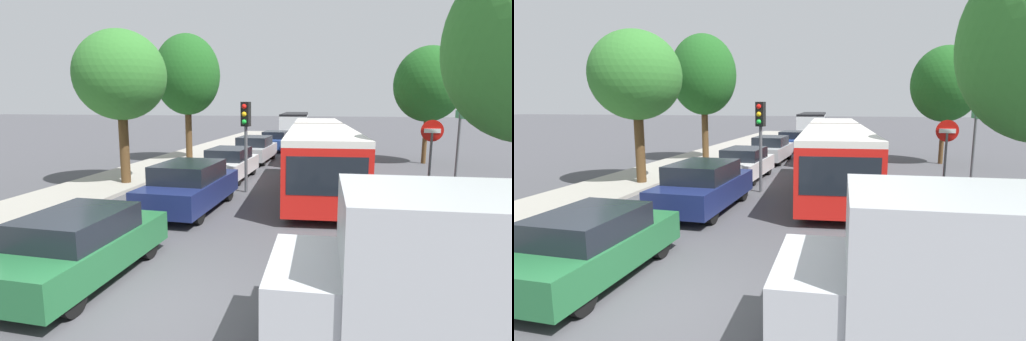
# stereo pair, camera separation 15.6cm
# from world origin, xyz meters

# --- Properties ---
(ground_plane) EXTENTS (200.00, 200.00, 0.00)m
(ground_plane) POSITION_xyz_m (0.00, 0.00, 0.00)
(ground_plane) COLOR #47474C
(kerb_strip_left) EXTENTS (3.20, 45.34, 0.14)m
(kerb_strip_left) POSITION_xyz_m (-6.58, 17.67, 0.07)
(kerb_strip_left) COLOR #9E998E
(kerb_strip_left) RESTS_ON ground
(articulated_bus) EXTENTS (3.79, 16.19, 2.38)m
(articulated_bus) POSITION_xyz_m (1.84, 12.81, 1.38)
(articulated_bus) COLOR red
(articulated_bus) RESTS_ON ground
(city_bus_rear) EXTENTS (3.29, 11.15, 2.37)m
(city_bus_rear) POSITION_xyz_m (-1.95, 35.34, 1.37)
(city_bus_rear) COLOR silver
(city_bus_rear) RESTS_ON ground
(queued_car_green) EXTENTS (1.71, 3.91, 1.35)m
(queued_car_green) POSITION_xyz_m (-1.86, 0.84, 0.68)
(queued_car_green) COLOR #236638
(queued_car_green) RESTS_ON ground
(queued_car_navy) EXTENTS (1.93, 4.42, 1.53)m
(queued_car_navy) POSITION_xyz_m (-1.74, 6.06, 0.77)
(queued_car_navy) COLOR navy
(queued_car_navy) RESTS_ON ground
(queued_car_white) EXTENTS (1.77, 4.07, 1.40)m
(queued_car_white) POSITION_xyz_m (-1.97, 11.34, 0.71)
(queued_car_white) COLOR white
(queued_car_white) RESTS_ON ground
(queued_car_silver) EXTENTS (1.87, 4.28, 1.48)m
(queued_car_silver) POSITION_xyz_m (-2.03, 16.76, 0.75)
(queued_car_silver) COLOR #B7BABF
(queued_car_silver) RESTS_ON ground
(queued_car_blue) EXTENTS (1.76, 4.02, 1.39)m
(queued_car_blue) POSITION_xyz_m (-1.82, 22.60, 0.70)
(queued_car_blue) COLOR #284799
(queued_car_blue) RESTS_ON ground
(white_van) EXTENTS (5.09, 2.21, 2.31)m
(white_van) POSITION_xyz_m (4.74, -0.42, 1.24)
(white_van) COLOR #B7BABF
(white_van) RESTS_ON ground
(traffic_light) EXTENTS (0.36, 0.39, 3.40)m
(traffic_light) POSITION_xyz_m (-0.64, 8.93, 2.50)
(traffic_light) COLOR #56595E
(traffic_light) RESTS_ON ground
(no_entry_sign) EXTENTS (0.70, 0.08, 2.82)m
(no_entry_sign) POSITION_xyz_m (5.72, 8.33, 1.88)
(no_entry_sign) COLOR #56595E
(no_entry_sign) RESTS_ON ground
(direction_sign_post) EXTENTS (0.12, 1.40, 3.60)m
(direction_sign_post) POSITION_xyz_m (6.91, 9.81, 2.55)
(direction_sign_post) COLOR #56595E
(direction_sign_post) RESTS_ON ground
(tree_left_mid) EXTENTS (3.60, 3.60, 6.19)m
(tree_left_mid) POSITION_xyz_m (-5.66, 9.07, 4.33)
(tree_left_mid) COLOR #51381E
(tree_left_mid) RESTS_ON ground
(tree_left_far) EXTENTS (3.71, 3.71, 7.18)m
(tree_left_far) POSITION_xyz_m (-5.82, 16.15, 4.81)
(tree_left_far) COLOR #51381E
(tree_left_far) RESTS_ON ground
(tree_right_mid) EXTENTS (3.69, 3.69, 6.43)m
(tree_right_mid) POSITION_xyz_m (7.36, 18.19, 4.27)
(tree_right_mid) COLOR #51381E
(tree_right_mid) RESTS_ON ground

